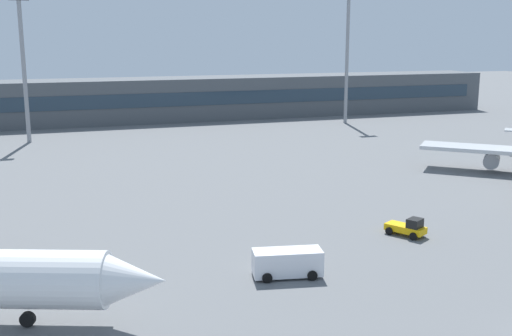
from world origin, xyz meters
name	(u,v)px	position (x,y,z in m)	size (l,w,h in m)	color
ground_plane	(303,189)	(0.00, 40.00, 0.00)	(400.00, 400.00, 0.00)	slate
terminal_building	(181,99)	(0.00, 106.84, 4.50)	(145.78, 12.13, 9.00)	#4C5156
baggage_tug_yellow	(408,227)	(2.11, 20.78, 0.80)	(3.11, 3.87, 1.75)	#F2B20C
service_van_white	(287,262)	(-11.89, 15.31, 1.11)	(5.48, 3.07, 2.08)	white
floodlight_tower_west	(23,57)	(-31.10, 85.85, 14.36)	(3.20, 0.80, 24.71)	gray
floodlight_tower_east	(347,43)	(31.04, 90.05, 16.38)	(3.20, 0.80, 28.63)	gray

